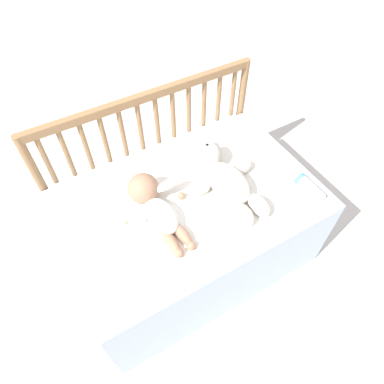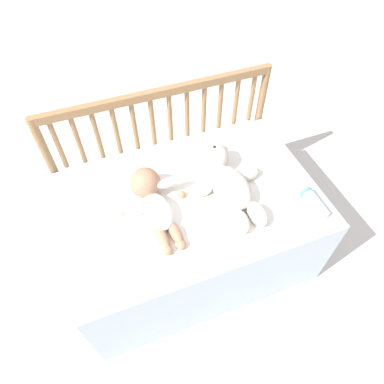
# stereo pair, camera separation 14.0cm
# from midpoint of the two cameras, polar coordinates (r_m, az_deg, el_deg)

# --- Properties ---
(ground_plane) EXTENTS (12.00, 12.00, 0.00)m
(ground_plane) POSITION_cam_midpoint_polar(r_m,az_deg,el_deg) (1.85, 2.06, -10.31)
(ground_plane) COLOR silver
(crib_mattress) EXTENTS (1.09, 0.72, 0.48)m
(crib_mattress) POSITION_cam_midpoint_polar(r_m,az_deg,el_deg) (1.64, 2.29, -6.36)
(crib_mattress) COLOR silver
(crib_mattress) RESTS_ON ground_plane
(crib_rail) EXTENTS (1.09, 0.04, 0.77)m
(crib_rail) POSITION_cam_midpoint_polar(r_m,az_deg,el_deg) (1.64, -2.55, 10.24)
(crib_rail) COLOR #997047
(crib_rail) RESTS_ON ground_plane
(blanket) EXTENTS (0.83, 0.54, 0.01)m
(blanket) POSITION_cam_midpoint_polar(r_m,az_deg,el_deg) (1.43, 3.81, -2.22)
(blanket) COLOR white
(blanket) RESTS_ON crib_mattress
(teddy_bear) EXTENTS (0.33, 0.45, 0.14)m
(teddy_bear) POSITION_cam_midpoint_polar(r_m,az_deg,el_deg) (1.46, 8.48, 1.88)
(teddy_bear) COLOR silver
(teddy_bear) RESTS_ON crib_mattress
(baby) EXTENTS (0.30, 0.39, 0.13)m
(baby) POSITION_cam_midpoint_polar(r_m,az_deg,el_deg) (1.39, -3.73, -1.43)
(baby) COLOR white
(baby) RESTS_ON crib_mattress
(baby_bottle) EXTENTS (0.06, 0.16, 0.06)m
(baby_bottle) POSITION_cam_midpoint_polar(r_m,az_deg,el_deg) (1.52, 21.98, -1.57)
(baby_bottle) COLOR #F4E5CC
(baby_bottle) RESTS_ON crib_mattress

